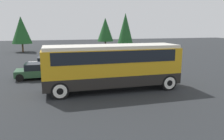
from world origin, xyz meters
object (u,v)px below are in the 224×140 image
Objects in this scene: tour_bus at (113,63)px; parked_car_mid at (40,71)px; parked_car_near at (120,61)px; parked_car_far at (53,64)px.

tour_bus is 7.28m from parked_car_mid.
parked_car_near is 8.98m from parked_car_mid.
parked_car_far reaches higher than parked_car_mid.
parked_car_mid reaches higher than parked_car_near.
tour_bus is at bearing -62.50° from parked_car_far.
parked_car_far is (1.11, 2.76, 0.07)m from parked_car_mid.
parked_car_far is (-7.19, -0.66, 0.08)m from parked_car_near.
tour_bus reaches higher than parked_car_mid.
parked_car_mid is 2.97m from parked_car_far.
tour_bus is at bearing -44.14° from parked_car_mid.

